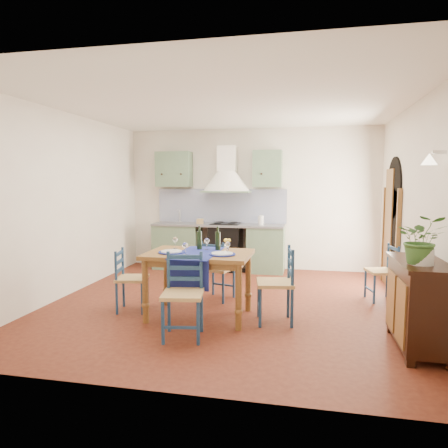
% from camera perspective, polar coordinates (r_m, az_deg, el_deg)
% --- Properties ---
extents(floor, '(5.00, 5.00, 0.00)m').
position_cam_1_polar(floor, '(5.86, 0.37, -11.28)').
color(floor, '#45170E').
rests_on(floor, ground).
extents(back_wall, '(5.00, 0.96, 2.80)m').
position_cam_1_polar(back_wall, '(7.96, 0.26, 1.02)').
color(back_wall, silver).
rests_on(back_wall, ground).
extents(right_wall, '(0.26, 5.00, 2.80)m').
position_cam_1_polar(right_wall, '(5.95, 25.25, 1.54)').
color(right_wall, silver).
rests_on(right_wall, ground).
extents(left_wall, '(0.04, 5.00, 2.80)m').
position_cam_1_polar(left_wall, '(6.56, -21.58, 2.60)').
color(left_wall, silver).
rests_on(left_wall, ground).
extents(ceiling, '(5.00, 5.00, 0.01)m').
position_cam_1_polar(ceiling, '(5.69, 0.39, 16.77)').
color(ceiling, white).
rests_on(ceiling, back_wall).
extents(dining_table, '(1.34, 1.01, 1.16)m').
position_cam_1_polar(dining_table, '(5.14, -3.59, -5.17)').
color(dining_table, brown).
rests_on(dining_table, ground).
extents(chair_near, '(0.51, 0.51, 0.95)m').
position_cam_1_polar(chair_near, '(4.55, -5.86, -9.97)').
color(chair_near, navy).
rests_on(chair_near, ground).
extents(chair_far, '(0.51, 0.51, 0.89)m').
position_cam_1_polar(chair_far, '(5.93, -1.03, -6.49)').
color(chair_far, navy).
rests_on(chair_far, ground).
extents(chair_left, '(0.46, 0.46, 0.84)m').
position_cam_1_polar(chair_left, '(5.59, -13.28, -7.66)').
color(chair_left, navy).
rests_on(chair_left, ground).
extents(chair_right, '(0.51, 0.51, 0.95)m').
position_cam_1_polar(chair_right, '(5.03, 7.68, -8.46)').
color(chair_right, navy).
rests_on(chair_right, ground).
extents(chair_spare, '(0.47, 0.47, 0.83)m').
position_cam_1_polar(chair_spare, '(6.35, 21.81, -6.35)').
color(chair_spare, navy).
rests_on(chair_spare, ground).
extents(sideboard, '(0.50, 1.05, 0.94)m').
position_cam_1_polar(sideboard, '(4.67, 26.10, -9.92)').
color(sideboard, black).
rests_on(sideboard, ground).
extents(potted_plant, '(0.50, 0.45, 0.49)m').
position_cam_1_polar(potted_plant, '(4.37, 26.39, -2.01)').
color(potted_plant, '#366429').
rests_on(potted_plant, sideboard).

